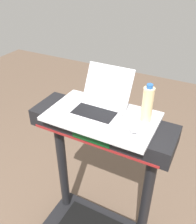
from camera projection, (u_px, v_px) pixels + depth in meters
desk_board at (102, 116)px, 1.44m from camera, size 0.65×0.40×0.02m
laptop at (100, 103)px, 1.46m from camera, size 0.31×0.35×0.23m
computer_mouse at (134, 127)px, 1.30m from camera, size 0.09×0.11×0.03m
water_bottle at (147, 104)px, 1.33m from camera, size 0.06×0.06×0.23m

